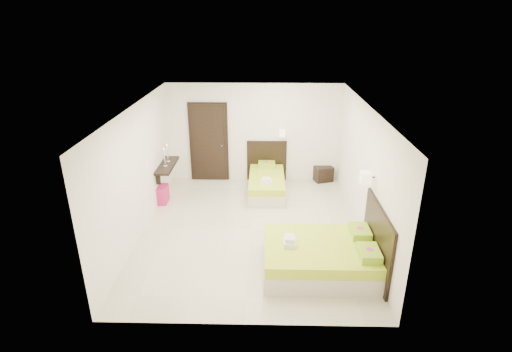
{
  "coord_description": "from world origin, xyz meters",
  "views": [
    {
      "loc": [
        0.27,
        -7.32,
        4.25
      ],
      "look_at": [
        0.1,
        0.3,
        1.1
      ],
      "focal_mm": 28.0,
      "sensor_mm": 36.0,
      "label": 1
    }
  ],
  "objects_px": {
    "nightstand": "(323,173)",
    "ottoman": "(159,194)",
    "bed_single": "(267,182)",
    "bed_double": "(325,255)"
  },
  "relations": [
    {
      "from": "bed_double",
      "to": "nightstand",
      "type": "relative_size",
      "value": 4.26
    },
    {
      "from": "ottoman",
      "to": "nightstand",
      "type": "bearing_deg",
      "value": 19.42
    },
    {
      "from": "bed_double",
      "to": "nightstand",
      "type": "height_order",
      "value": "bed_double"
    },
    {
      "from": "bed_single",
      "to": "nightstand",
      "type": "relative_size",
      "value": 3.79
    },
    {
      "from": "bed_single",
      "to": "nightstand",
      "type": "distance_m",
      "value": 1.7
    },
    {
      "from": "ottoman",
      "to": "bed_double",
      "type": "bearing_deg",
      "value": -36.16
    },
    {
      "from": "bed_single",
      "to": "ottoman",
      "type": "bearing_deg",
      "value": -165.09
    },
    {
      "from": "bed_double",
      "to": "nightstand",
      "type": "xyz_separation_m",
      "value": [
        0.51,
        4.08,
        -0.09
      ]
    },
    {
      "from": "nightstand",
      "to": "ottoman",
      "type": "relative_size",
      "value": 1.11
    },
    {
      "from": "bed_double",
      "to": "ottoman",
      "type": "height_order",
      "value": "bed_double"
    }
  ]
}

